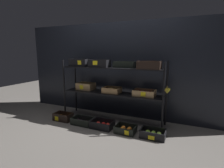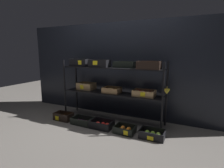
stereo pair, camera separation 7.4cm
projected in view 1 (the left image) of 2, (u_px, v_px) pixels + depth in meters
ground_plane at (112, 120)px, 3.34m from camera, size 10.00×10.00×0.00m
storefront_wall at (120, 70)px, 3.52m from camera, size 4.27×0.12×1.82m
display_rack at (112, 79)px, 3.20m from camera, size 1.98×0.40×1.13m
crate_ground_orange at (63, 117)px, 3.33m from camera, size 0.34×0.21×0.14m
crate_ground_plum at (83, 122)px, 3.15m from camera, size 0.37×0.23×0.12m
crate_ground_apple_red at (102, 125)px, 3.00m from camera, size 0.37×0.25×0.12m
crate_ground_right_orange at (126, 130)px, 2.82m from camera, size 0.32×0.26×0.11m
crate_ground_apple_green at (153, 134)px, 2.66m from camera, size 0.37×0.25×0.12m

